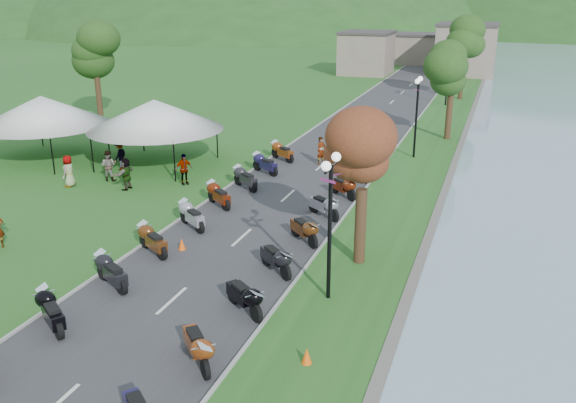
% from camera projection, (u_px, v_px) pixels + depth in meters
% --- Properties ---
extents(road, '(7.00, 120.00, 0.02)m').
position_uv_depth(road, '(345.00, 144.00, 42.28)').
color(road, '#3A3A3D').
rests_on(road, ground).
extents(hills_backdrop, '(360.00, 120.00, 76.00)m').
position_uv_depth(hills_backdrop, '(476.00, 26.00, 184.90)').
color(hills_backdrop, '#285621').
rests_on(hills_backdrop, ground).
extents(far_building, '(18.00, 16.00, 5.00)m').
position_uv_depth(far_building, '(414.00, 50.00, 82.20)').
color(far_building, gray).
rests_on(far_building, ground).
extents(moto_row_left, '(2.60, 38.93, 1.10)m').
position_uv_depth(moto_row_left, '(110.00, 273.00, 21.72)').
color(moto_row_left, '#331411').
rests_on(moto_row_left, ground).
extents(moto_row_right, '(2.60, 34.06, 1.10)m').
position_uv_depth(moto_row_right, '(245.00, 297.00, 20.00)').
color(moto_row_right, '#331411').
rests_on(moto_row_right, ground).
extents(vendor_tent_main, '(5.42, 5.42, 4.00)m').
position_uv_depth(vendor_tent_main, '(156.00, 133.00, 36.64)').
color(vendor_tent_main, silver).
rests_on(vendor_tent_main, ground).
extents(vendor_tent_side, '(5.35, 5.35, 4.00)m').
position_uv_depth(vendor_tent_side, '(44.00, 128.00, 37.89)').
color(vendor_tent_side, silver).
rests_on(vendor_tent_side, ground).
extents(tree_lakeside, '(2.46, 2.46, 6.84)m').
position_uv_depth(tree_lakeside, '(362.00, 179.00, 22.78)').
color(tree_lakeside, '#2C541C').
rests_on(tree_lakeside, ground).
extents(pedestrian_b, '(0.89, 0.56, 1.73)m').
position_uv_depth(pedestrian_b, '(110.00, 180.00, 34.18)').
color(pedestrian_b, slate).
rests_on(pedestrian_b, ground).
extents(pedestrian_c, '(0.59, 1.19, 1.77)m').
position_uv_depth(pedestrian_c, '(121.00, 169.00, 36.31)').
color(pedestrian_c, slate).
rests_on(pedestrian_c, ground).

